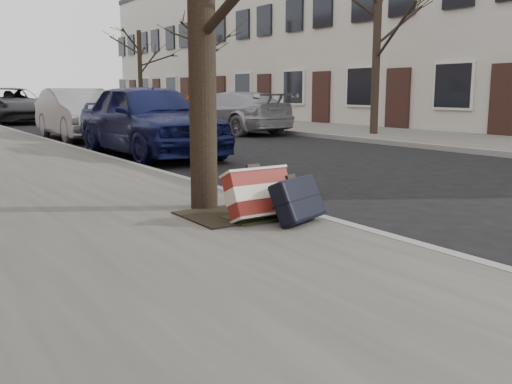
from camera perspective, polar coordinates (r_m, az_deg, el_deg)
ground at (r=6.11m, az=19.74°, el=-3.17°), size 120.00×120.00×0.00m
far_sidewalk at (r=22.46m, az=0.97°, el=6.79°), size 4.00×70.00×0.12m
house_far at (r=26.63m, az=9.63°, el=14.78°), size 6.70×40.00×7.20m
dirt_patch at (r=5.64m, az=-2.75°, el=-2.32°), size 0.85×0.85×0.02m
suitcase_red at (r=5.42m, az=0.32°, el=-0.20°), size 0.66×0.38×0.50m
suitcase_navy at (r=5.30m, az=4.21°, el=-0.74°), size 0.66×0.52×0.45m
car_near_front at (r=12.04m, az=-10.65°, el=7.16°), size 1.89×4.52×1.53m
car_near_mid at (r=16.91m, az=-17.30°, el=7.48°), size 1.54×4.32×1.42m
car_near_back at (r=26.75m, az=-23.21°, el=7.98°), size 2.77×5.49×1.49m
car_far_front at (r=18.49m, az=-2.51°, el=7.94°), size 2.47×4.77×1.32m
car_far_back at (r=22.26m, az=-8.07°, el=8.15°), size 1.53×3.75×1.28m
tree_far_a at (r=17.04m, az=11.95°, el=13.57°), size 0.23×0.23×4.65m
tree_far_b at (r=25.97m, az=-5.81°, el=12.37°), size 0.22×0.22×4.58m
tree_far_c at (r=32.14m, az=-11.52°, el=11.63°), size 0.24×0.24×4.44m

